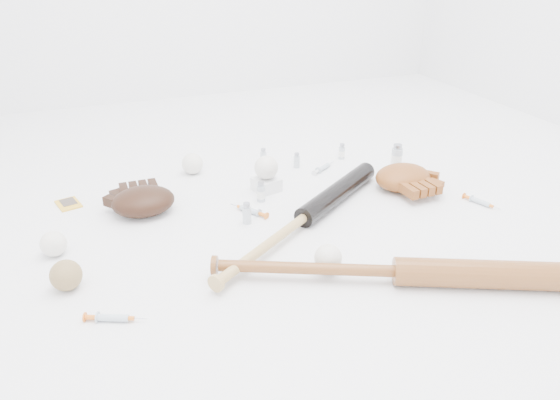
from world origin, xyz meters
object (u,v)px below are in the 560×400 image
object	(u,v)px
pedestal	(266,184)
glove_dark	(143,201)
bat_wood	(398,271)
bat_dark	(305,217)

from	to	relation	value
pedestal	glove_dark	bearing A→B (deg)	-177.55
glove_dark	pedestal	bearing A→B (deg)	2.64
glove_dark	pedestal	size ratio (longest dim) A/B	2.92
bat_wood	pedestal	distance (m)	0.66
bat_dark	bat_wood	bearing A→B (deg)	-109.79
pedestal	bat_wood	bearing A→B (deg)	-79.82
bat_dark	bat_wood	xyz separation A→B (m)	(0.10, -0.36, 0.00)
bat_dark	pedestal	world-z (taller)	bat_dark
glove_dark	pedestal	distance (m)	0.42
bat_dark	bat_wood	world-z (taller)	bat_wood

